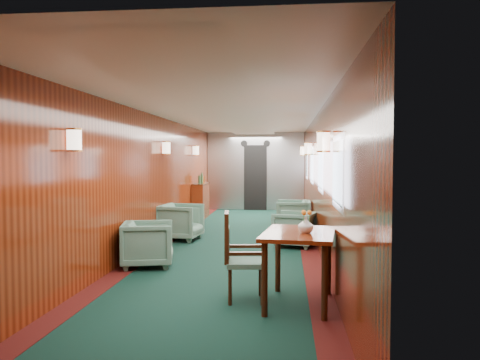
{
  "coord_description": "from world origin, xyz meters",
  "views": [
    {
      "loc": [
        0.95,
        -8.5,
        1.6
      ],
      "look_at": [
        0.0,
        1.06,
        1.15
      ],
      "focal_mm": 35.0,
      "sensor_mm": 36.0,
      "label": 1
    }
  ],
  "objects_px": {
    "armchair_left_far": "(181,222)",
    "armchair_right_near": "(294,229)",
    "armchair_left_near": "(148,244)",
    "armchair_right_far": "(293,215)",
    "dining_table": "(299,244)",
    "side_chair": "(237,253)",
    "credenza": "(201,200)"
  },
  "relations": [
    {
      "from": "armchair_left_near",
      "to": "dining_table",
      "type": "bearing_deg",
      "value": -139.54
    },
    {
      "from": "side_chair",
      "to": "armchair_right_near",
      "type": "height_order",
      "value": "side_chair"
    },
    {
      "from": "dining_table",
      "to": "armchair_left_near",
      "type": "bearing_deg",
      "value": 150.91
    },
    {
      "from": "armchair_left_far",
      "to": "armchair_right_near",
      "type": "xyz_separation_m",
      "value": [
        2.2,
        -0.48,
        -0.04
      ]
    },
    {
      "from": "armchair_left_near",
      "to": "armchair_right_near",
      "type": "distance_m",
      "value": 2.81
    },
    {
      "from": "side_chair",
      "to": "credenza",
      "type": "height_order",
      "value": "credenza"
    },
    {
      "from": "side_chair",
      "to": "credenza",
      "type": "distance_m",
      "value": 7.38
    },
    {
      "from": "dining_table",
      "to": "armchair_left_far",
      "type": "height_order",
      "value": "dining_table"
    },
    {
      "from": "side_chair",
      "to": "credenza",
      "type": "bearing_deg",
      "value": 96.88
    },
    {
      "from": "armchair_left_near",
      "to": "armchair_right_far",
      "type": "bearing_deg",
      "value": -44.03
    },
    {
      "from": "credenza",
      "to": "armchair_left_near",
      "type": "distance_m",
      "value": 5.66
    },
    {
      "from": "armchair_left_near",
      "to": "armchair_left_far",
      "type": "bearing_deg",
      "value": -12.43
    },
    {
      "from": "side_chair",
      "to": "credenza",
      "type": "relative_size",
      "value": 0.83
    },
    {
      "from": "armchair_left_near",
      "to": "armchair_left_far",
      "type": "relative_size",
      "value": 0.94
    },
    {
      "from": "credenza",
      "to": "armchair_right_near",
      "type": "distance_m",
      "value": 4.58
    },
    {
      "from": "side_chair",
      "to": "armchair_right_far",
      "type": "height_order",
      "value": "side_chair"
    },
    {
      "from": "dining_table",
      "to": "side_chair",
      "type": "relative_size",
      "value": 1.15
    },
    {
      "from": "side_chair",
      "to": "armchair_right_near",
      "type": "distance_m",
      "value": 3.37
    },
    {
      "from": "side_chair",
      "to": "credenza",
      "type": "xyz_separation_m",
      "value": [
        -1.74,
        7.17,
        -0.07
      ]
    },
    {
      "from": "armchair_left_near",
      "to": "side_chair",
      "type": "bearing_deg",
      "value": -148.66
    },
    {
      "from": "dining_table",
      "to": "side_chair",
      "type": "xyz_separation_m",
      "value": [
        -0.69,
        0.09,
        -0.13
      ]
    },
    {
      "from": "armchair_left_near",
      "to": "armchair_right_near",
      "type": "bearing_deg",
      "value": -63.88
    },
    {
      "from": "armchair_left_near",
      "to": "armchair_left_far",
      "type": "height_order",
      "value": "armchair_left_far"
    },
    {
      "from": "dining_table",
      "to": "armchair_right_far",
      "type": "bearing_deg",
      "value": 97.23
    },
    {
      "from": "credenza",
      "to": "armchair_left_far",
      "type": "xyz_separation_m",
      "value": [
        0.23,
        -3.4,
        -0.12
      ]
    },
    {
      "from": "armchair_left_near",
      "to": "armchair_right_far",
      "type": "distance_m",
      "value": 4.24
    },
    {
      "from": "dining_table",
      "to": "credenza",
      "type": "relative_size",
      "value": 0.96
    },
    {
      "from": "credenza",
      "to": "armchair_right_far",
      "type": "xyz_separation_m",
      "value": [
        2.44,
        -2.01,
        -0.13
      ]
    },
    {
      "from": "side_chair",
      "to": "armchair_left_far",
      "type": "height_order",
      "value": "side_chair"
    },
    {
      "from": "side_chair",
      "to": "armchair_right_far",
      "type": "xyz_separation_m",
      "value": [
        0.7,
        5.15,
        -0.2
      ]
    },
    {
      "from": "dining_table",
      "to": "armchair_right_near",
      "type": "xyz_separation_m",
      "value": [
        0.0,
        3.38,
        -0.35
      ]
    },
    {
      "from": "armchair_right_near",
      "to": "credenza",
      "type": "bearing_deg",
      "value": -132.91
    }
  ]
}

